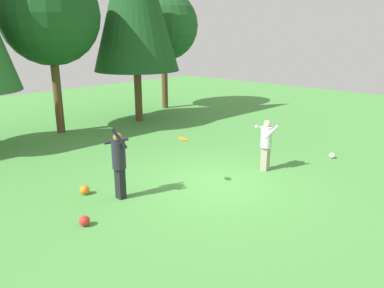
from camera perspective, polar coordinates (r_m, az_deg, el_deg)
name	(u,v)px	position (r m, az deg, el deg)	size (l,w,h in m)	color
ground_plane	(213,184)	(10.51, 3.29, -6.13)	(40.00, 40.00, 0.00)	#4C9342
person_thrower	(119,160)	(9.45, -11.07, -2.36)	(0.65, 0.64, 1.91)	black
person_catcher	(266,141)	(11.47, 11.24, 0.44)	(0.64, 0.61, 1.57)	gray
frisbee	(183,139)	(9.78, -1.32, 0.79)	(0.37, 0.37, 0.11)	orange
ball_orange	(85,190)	(10.20, -16.03, -6.74)	(0.25, 0.25, 0.25)	orange
ball_white	(332,156)	(13.43, 20.57, -1.65)	(0.19, 0.19, 0.19)	white
ball_red	(85,221)	(8.64, -16.05, -11.19)	(0.23, 0.23, 0.23)	red
tree_far_right	(164,26)	(20.93, -4.36, 17.51)	(3.68, 3.68, 6.28)	brown
tree_center	(49,15)	(16.43, -20.90, 17.86)	(3.92, 3.92, 6.70)	brown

